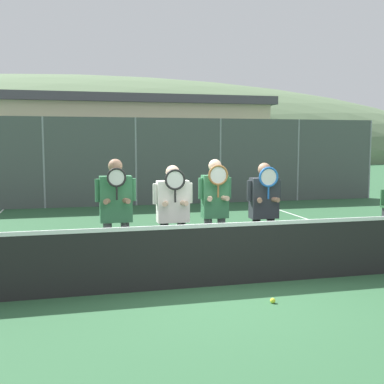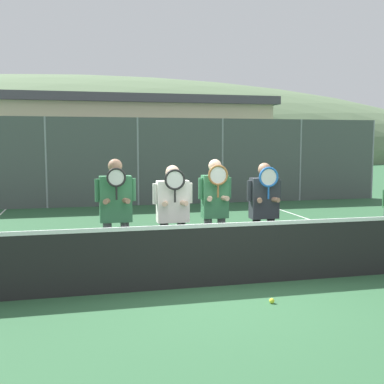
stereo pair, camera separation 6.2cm
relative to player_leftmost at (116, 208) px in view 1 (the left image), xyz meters
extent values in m
plane|color=#2D5B38|center=(1.35, -0.73, -1.07)|extent=(120.00, 120.00, 0.00)
ellipsoid|color=#5B7551|center=(1.35, 55.86, -1.07)|extent=(100.70, 55.95, 19.58)
cube|color=beige|center=(1.47, 15.67, 0.79)|extent=(13.10, 5.00, 3.71)
cube|color=#4C4C51|center=(1.47, 15.67, 2.82)|extent=(13.60, 5.50, 0.36)
cylinder|color=gray|center=(-1.50, 8.34, 0.35)|extent=(0.06, 0.06, 2.83)
cylinder|color=gray|center=(1.35, 8.34, 0.35)|extent=(0.06, 0.06, 2.83)
cylinder|color=gray|center=(4.19, 8.34, 0.35)|extent=(0.06, 0.06, 2.83)
cylinder|color=gray|center=(7.04, 8.34, 0.35)|extent=(0.06, 0.06, 2.83)
cylinder|color=gray|center=(9.89, 8.34, 0.35)|extent=(0.06, 0.06, 2.83)
cube|color=#4C5451|center=(1.35, 8.34, 0.35)|extent=(17.08, 0.02, 2.83)
cube|color=black|center=(1.35, -0.73, -0.64)|extent=(10.75, 0.02, 0.86)
cube|color=white|center=(1.35, -0.73, -0.19)|extent=(10.75, 0.03, 0.06)
cube|color=white|center=(5.42, 2.27, -1.07)|extent=(0.05, 16.00, 0.01)
cylinder|color=#56565B|center=(-0.13, 0.01, -0.64)|extent=(0.13, 0.13, 0.87)
cylinder|color=#56565B|center=(0.13, 0.01, -0.64)|extent=(0.13, 0.13, 0.87)
cube|color=#337047|center=(0.00, 0.01, 0.14)|extent=(0.47, 0.22, 0.69)
sphere|color=#997056|center=(0.00, 0.01, 0.63)|extent=(0.21, 0.21, 0.21)
cylinder|color=#337047|center=(-0.26, 0.01, 0.27)|extent=(0.08, 0.08, 0.34)
cylinder|color=#337047|center=(0.26, 0.01, 0.27)|extent=(0.08, 0.08, 0.34)
cylinder|color=#997056|center=(-0.12, -0.08, 0.12)|extent=(0.16, 0.27, 0.08)
cylinder|color=#997056|center=(0.12, -0.08, 0.12)|extent=(0.16, 0.27, 0.08)
cylinder|color=black|center=(0.00, -0.17, 0.24)|extent=(0.03, 0.03, 0.20)
torus|color=black|center=(0.00, -0.17, 0.47)|extent=(0.28, 0.03, 0.28)
cylinder|color=silver|center=(0.00, -0.17, 0.47)|extent=(0.23, 0.00, 0.23)
cylinder|color=black|center=(0.74, 0.09, -0.66)|extent=(0.13, 0.13, 0.81)
cylinder|color=black|center=(1.01, 0.09, -0.66)|extent=(0.13, 0.13, 0.81)
cube|color=white|center=(0.88, 0.09, 0.07)|extent=(0.49, 0.22, 0.64)
sphere|color=#DBB293|center=(0.88, 0.09, 0.52)|extent=(0.22, 0.22, 0.22)
cylinder|color=white|center=(0.61, 0.09, 0.19)|extent=(0.08, 0.08, 0.31)
cylinder|color=white|center=(1.15, 0.09, 0.19)|extent=(0.08, 0.08, 0.31)
cylinder|color=#DBB293|center=(0.76, 0.00, 0.05)|extent=(0.16, 0.27, 0.08)
cylinder|color=#DBB293|center=(1.00, 0.00, 0.05)|extent=(0.16, 0.27, 0.08)
cylinder|color=black|center=(0.88, -0.09, 0.17)|extent=(0.03, 0.03, 0.20)
torus|color=black|center=(0.88, -0.09, 0.42)|extent=(0.32, 0.03, 0.32)
cylinder|color=silver|center=(0.88, -0.09, 0.42)|extent=(0.26, 0.00, 0.26)
cylinder|color=#56565B|center=(1.45, 0.10, -0.64)|extent=(0.13, 0.13, 0.86)
cylinder|color=#56565B|center=(1.67, 0.10, -0.64)|extent=(0.13, 0.13, 0.86)
cube|color=#337047|center=(1.56, 0.10, 0.12)|extent=(0.40, 0.22, 0.68)
sphere|color=#DBB293|center=(1.56, 0.10, 0.61)|extent=(0.21, 0.21, 0.21)
cylinder|color=#337047|center=(1.33, 0.10, 0.26)|extent=(0.08, 0.08, 0.33)
cylinder|color=#337047|center=(1.79, 0.10, 0.26)|extent=(0.08, 0.08, 0.33)
cylinder|color=#DBB293|center=(1.46, 0.01, 0.11)|extent=(0.16, 0.27, 0.08)
cylinder|color=#DBB293|center=(1.66, 0.01, 0.11)|extent=(0.16, 0.27, 0.08)
cylinder|color=#936033|center=(1.56, -0.08, 0.23)|extent=(0.03, 0.03, 0.20)
torus|color=#936033|center=(1.56, -0.08, 0.47)|extent=(0.32, 0.03, 0.32)
cylinder|color=silver|center=(1.56, -0.08, 0.47)|extent=(0.26, 0.00, 0.26)
cylinder|color=black|center=(2.24, 0.04, -0.66)|extent=(0.13, 0.13, 0.83)
cylinder|color=black|center=(2.49, 0.04, -0.66)|extent=(0.13, 0.13, 0.83)
cube|color=#282D33|center=(2.37, 0.04, 0.08)|extent=(0.45, 0.22, 0.65)
sphere|color=#997056|center=(2.37, 0.04, 0.55)|extent=(0.21, 0.21, 0.21)
cylinder|color=#282D33|center=(2.12, 0.04, 0.21)|extent=(0.08, 0.08, 0.32)
cylinder|color=#282D33|center=(2.62, 0.04, 0.21)|extent=(0.08, 0.08, 0.32)
cylinder|color=#997056|center=(2.26, -0.05, 0.07)|extent=(0.16, 0.27, 0.08)
cylinder|color=#997056|center=(2.48, -0.05, 0.07)|extent=(0.16, 0.27, 0.08)
cylinder|color=#1E5BAD|center=(2.37, -0.14, 0.19)|extent=(0.03, 0.03, 0.20)
torus|color=#1E5BAD|center=(2.37, -0.14, 0.43)|extent=(0.32, 0.03, 0.32)
cylinder|color=silver|center=(2.37, -0.14, 0.43)|extent=(0.27, 0.00, 0.27)
cylinder|color=black|center=(-2.14, 9.95, -0.77)|extent=(0.60, 0.16, 0.60)
cylinder|color=black|center=(-2.14, 11.85, -0.77)|extent=(0.60, 0.16, 0.60)
cube|color=slate|center=(1.30, 11.25, -0.34)|extent=(4.10, 1.90, 0.86)
cube|color=#2D3842|center=(1.30, 11.25, 0.44)|extent=(2.26, 1.74, 0.71)
cylinder|color=black|center=(2.63, 10.29, -0.77)|extent=(0.60, 0.16, 0.60)
cylinder|color=black|center=(2.63, 12.22, -0.77)|extent=(0.60, 0.16, 0.60)
cylinder|color=black|center=(-0.03, 10.29, -0.77)|extent=(0.60, 0.16, 0.60)
cylinder|color=black|center=(-0.03, 12.22, -0.77)|extent=(0.60, 0.16, 0.60)
cube|color=silver|center=(5.92, 10.98, -0.37)|extent=(4.04, 1.88, 0.80)
cube|color=#2D3842|center=(5.92, 10.98, 0.35)|extent=(2.22, 1.73, 0.65)
cylinder|color=black|center=(7.23, 10.02, -0.77)|extent=(0.60, 0.16, 0.60)
cylinder|color=black|center=(7.23, 11.94, -0.77)|extent=(0.60, 0.16, 0.60)
cylinder|color=black|center=(4.61, 10.02, -0.77)|extent=(0.60, 0.16, 0.60)
cylinder|color=black|center=(4.61, 11.94, -0.77)|extent=(0.60, 0.16, 0.60)
sphere|color=#CCDB33|center=(1.83, -1.60, -1.04)|extent=(0.07, 0.07, 0.07)
camera|label=1|loc=(-0.59, -7.15, 0.98)|focal=45.00mm
camera|label=2|loc=(-0.53, -7.16, 0.98)|focal=45.00mm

